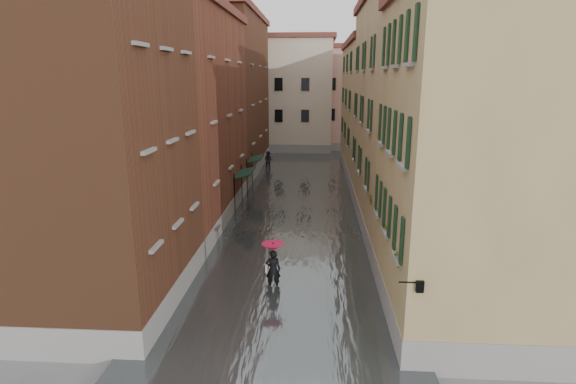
% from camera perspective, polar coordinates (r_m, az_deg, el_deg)
% --- Properties ---
extents(ground, '(120.00, 120.00, 0.00)m').
position_cam_1_polar(ground, '(20.15, -0.49, -11.59)').
color(ground, slate).
rests_on(ground, ground).
extents(floodwater, '(10.00, 60.00, 0.20)m').
position_cam_1_polar(floodwater, '(32.29, 1.15, -1.26)').
color(floodwater, '#4B5153').
rests_on(floodwater, ground).
extents(building_left_near, '(6.00, 8.00, 13.00)m').
position_cam_1_polar(building_left_near, '(18.23, -23.67, 5.85)').
color(building_left_near, brown).
rests_on(building_left_near, ground).
extents(building_left_mid, '(6.00, 14.00, 12.50)m').
position_cam_1_polar(building_left_mid, '(28.42, -13.56, 8.82)').
color(building_left_mid, brown).
rests_on(building_left_mid, ground).
extents(building_left_far, '(6.00, 16.00, 14.00)m').
position_cam_1_polar(building_left_far, '(42.91, -7.72, 11.87)').
color(building_left_far, brown).
rests_on(building_left_far, ground).
extents(building_right_near, '(6.00, 8.00, 11.50)m').
position_cam_1_polar(building_right_near, '(17.31, 22.77, 3.02)').
color(building_right_near, '#957A4D').
rests_on(building_right_near, ground).
extents(building_right_mid, '(6.00, 14.00, 13.00)m').
position_cam_1_polar(building_right_mid, '(27.75, 15.64, 9.08)').
color(building_right_mid, tan).
rests_on(building_right_mid, ground).
extents(building_right_far, '(6.00, 16.00, 11.50)m').
position_cam_1_polar(building_right_far, '(42.55, 11.47, 10.00)').
color(building_right_far, '#957A4D').
rests_on(building_right_far, ground).
extents(building_end_cream, '(12.00, 9.00, 13.00)m').
position_cam_1_polar(building_end_cream, '(56.27, -0.80, 12.07)').
color(building_end_cream, beige).
rests_on(building_end_cream, ground).
extents(building_end_pink, '(10.00, 9.00, 12.00)m').
position_cam_1_polar(building_end_pink, '(58.31, 8.39, 11.51)').
color(building_end_pink, '#CA998E').
rests_on(building_end_pink, ground).
extents(awning_near, '(1.09, 2.93, 2.80)m').
position_cam_1_polar(awning_near, '(30.49, -5.52, 2.31)').
color(awning_near, black).
rests_on(awning_near, ground).
extents(awning_far, '(1.09, 2.91, 2.80)m').
position_cam_1_polar(awning_far, '(35.65, -4.19, 4.11)').
color(awning_far, black).
rests_on(awning_far, ground).
extents(wall_lantern, '(0.71, 0.22, 0.35)m').
position_cam_1_polar(wall_lantern, '(13.73, 16.28, -11.34)').
color(wall_lantern, black).
rests_on(wall_lantern, ground).
extents(window_planters, '(0.59, 8.09, 0.84)m').
position_cam_1_polar(window_planters, '(18.32, 12.29, -2.83)').
color(window_planters, maroon).
rests_on(window_planters, ground).
extents(pedestrian_main, '(0.98, 0.98, 2.06)m').
position_cam_1_polar(pedestrian_main, '(19.23, -1.93, -8.82)').
color(pedestrian_main, black).
rests_on(pedestrian_main, ground).
extents(pedestrian_far, '(0.91, 0.72, 1.84)m').
position_cam_1_polar(pedestrian_far, '(43.68, -2.48, 3.99)').
color(pedestrian_far, black).
rests_on(pedestrian_far, ground).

